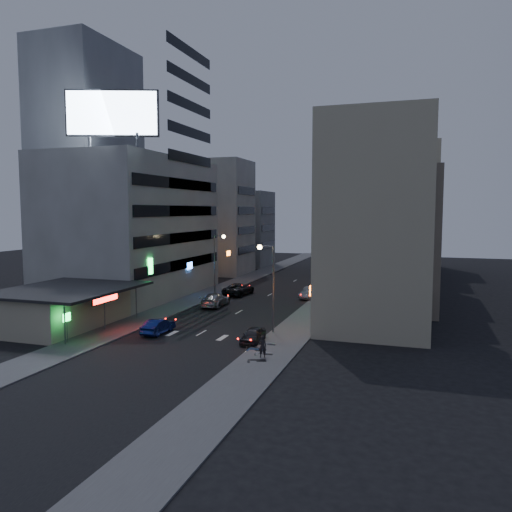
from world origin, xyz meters
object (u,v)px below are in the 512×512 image
at_px(road_car_blue, 158,326).
at_px(road_car_silver, 215,300).
at_px(person, 262,346).
at_px(scooter_silver_a, 273,346).
at_px(scooter_black_b, 262,342).
at_px(scooter_silver_b, 276,337).
at_px(scooter_blue, 265,342).
at_px(scooter_black_a, 266,352).
at_px(parked_car_right_near, 253,335).
at_px(parked_car_right_far, 328,278).
at_px(parked_car_left, 239,289).
at_px(parked_car_right_mid, 309,293).

relative_size(road_car_blue, road_car_silver, 0.76).
xyz_separation_m(person, scooter_silver_a, (0.47, 1.30, -0.25)).
xyz_separation_m(scooter_black_b, scooter_silver_b, (0.68, 1.76, 0.06)).
height_order(road_car_silver, person, person).
relative_size(scooter_blue, scooter_black_b, 1.19).
relative_size(road_car_silver, scooter_black_b, 3.25).
bearing_deg(road_car_blue, scooter_black_a, 157.98).
bearing_deg(road_car_blue, scooter_blue, 168.13).
height_order(parked_car_right_near, road_car_silver, road_car_silver).
xyz_separation_m(parked_car_right_far, scooter_black_b, (1.44, -38.43, -0.19)).
bearing_deg(person, road_car_blue, -43.92).
bearing_deg(road_car_blue, parked_car_left, -88.76).
bearing_deg(parked_car_left, parked_car_right_far, -118.09).
height_order(road_car_silver, scooter_black_a, road_car_silver).
bearing_deg(scooter_blue, person, -169.39).
relative_size(parked_car_right_far, person, 3.34).
xyz_separation_m(scooter_black_a, scooter_black_b, (-1.15, 2.73, -0.10)).
bearing_deg(scooter_silver_a, scooter_silver_b, 1.85).
bearing_deg(scooter_black_b, parked_car_left, 47.61).
relative_size(parked_car_right_near, person, 2.22).
xyz_separation_m(road_car_silver, scooter_black_b, (10.84, -15.88, -0.16)).
height_order(road_car_blue, scooter_black_b, road_car_blue).
distance_m(parked_car_right_far, scooter_silver_b, 36.73).
bearing_deg(scooter_black_a, parked_car_right_near, 11.00).
relative_size(parked_car_left, scooter_black_b, 3.40).
bearing_deg(parked_car_right_near, scooter_blue, -52.35).
distance_m(scooter_black_b, scooter_silver_b, 1.89).
relative_size(road_car_silver, scooter_blue, 2.73).
bearing_deg(parked_car_left, scooter_blue, 120.38).
xyz_separation_m(parked_car_right_mid, person, (2.16, -26.80, 0.26)).
bearing_deg(scooter_blue, parked_car_right_mid, 2.53).
height_order(scooter_blue, scooter_silver_b, scooter_blue).
bearing_deg(parked_car_right_far, scooter_silver_b, -79.08).
xyz_separation_m(parked_car_right_far, scooter_black_a, (2.58, -41.16, -0.09)).
distance_m(scooter_blue, scooter_silver_b, 2.02).
relative_size(parked_car_right_near, scooter_silver_b, 2.03).
bearing_deg(parked_car_right_far, parked_car_left, -116.12).
bearing_deg(road_car_blue, parked_car_right_far, -103.73).
relative_size(parked_car_right_far, scooter_black_b, 3.39).
relative_size(scooter_black_a, scooter_blue, 1.00).
bearing_deg(parked_car_left, scooter_silver_b, 123.06).
height_order(parked_car_right_mid, scooter_blue, parked_car_right_mid).
bearing_deg(scooter_silver_a, parked_car_right_far, -5.00).
xyz_separation_m(parked_car_right_mid, scooter_silver_b, (2.12, -22.78, -0.02)).
relative_size(road_car_blue, scooter_black_a, 2.06).
height_order(parked_car_right_mid, parked_car_right_far, parked_car_right_far).
bearing_deg(road_car_silver, scooter_blue, 122.43).
bearing_deg(parked_car_right_far, scooter_black_a, -78.80).
bearing_deg(parked_car_right_near, parked_car_left, 111.97).
relative_size(parked_car_right_near, parked_car_right_far, 0.67).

